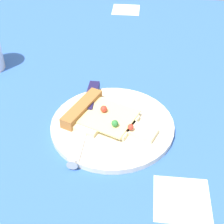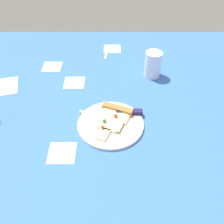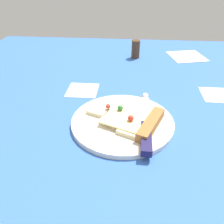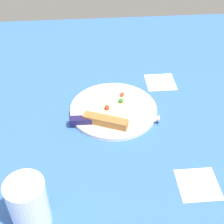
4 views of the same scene
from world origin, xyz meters
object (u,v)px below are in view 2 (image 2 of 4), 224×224
(pizza_slice, at_px, (113,117))
(drinking_glass, at_px, (153,64))
(knife, at_px, (118,112))
(napkin, at_px, (3,87))
(fork, at_px, (107,51))
(plate, at_px, (111,124))

(pizza_slice, height_order, drinking_glass, drinking_glass)
(knife, height_order, napkin, knife)
(drinking_glass, relative_size, fork, 0.77)
(fork, bearing_deg, napkin, -139.56)
(drinking_glass, bearing_deg, knife, 148.99)
(plate, distance_m, drinking_glass, 0.38)
(pizza_slice, bearing_deg, knife, -95.08)
(pizza_slice, xyz_separation_m, fork, (0.53, 0.03, -0.02))
(plate, distance_m, knife, 0.06)
(knife, bearing_deg, fork, 6.79)
(plate, xyz_separation_m, knife, (0.05, -0.03, 0.01))
(drinking_glass, distance_m, fork, 0.32)
(plate, relative_size, napkin, 1.87)
(pizza_slice, height_order, knife, pizza_slice)
(plate, height_order, napkin, plate)
(fork, bearing_deg, knife, -79.23)
(drinking_glass, height_order, fork, drinking_glass)
(plate, bearing_deg, napkin, 63.74)
(drinking_glass, height_order, napkin, drinking_glass)
(pizza_slice, bearing_deg, plate, 90.37)
(plate, relative_size, knife, 1.01)
(pizza_slice, relative_size, drinking_glass, 1.61)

